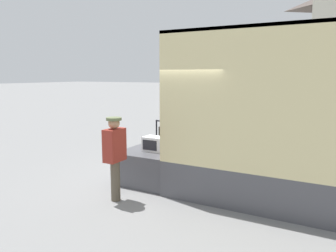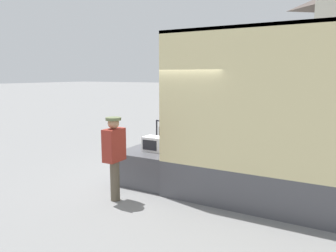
% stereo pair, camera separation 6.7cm
% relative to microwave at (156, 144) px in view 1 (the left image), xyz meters
% --- Properties ---
extents(ground_plane, '(160.00, 160.00, 0.00)m').
position_rel_microwave_xyz_m(ground_plane, '(0.50, 0.42, -0.89)').
color(ground_plane, gray).
extents(tailgate_deck, '(1.23, 2.10, 0.73)m').
position_rel_microwave_xyz_m(tailgate_deck, '(-0.11, 0.42, -0.53)').
color(tailgate_deck, '#4C4C51').
rests_on(tailgate_deck, ground).
extents(microwave, '(0.55, 0.35, 0.32)m').
position_rel_microwave_xyz_m(microwave, '(0.00, 0.00, 0.00)').
color(microwave, white).
rests_on(microwave, tailgate_deck).
extents(portable_generator, '(0.56, 0.52, 0.60)m').
position_rel_microwave_xyz_m(portable_generator, '(-0.08, 0.88, 0.06)').
color(portable_generator, black).
rests_on(portable_generator, tailgate_deck).
extents(worker_person, '(0.29, 0.44, 1.62)m').
position_rel_microwave_xyz_m(worker_person, '(-0.14, -1.28, 0.10)').
color(worker_person, brown).
rests_on(worker_person, ground).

